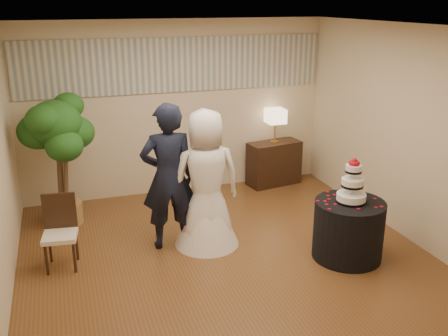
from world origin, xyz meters
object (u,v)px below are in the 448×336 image
object	(u,v)px
groom	(168,177)
cake_table	(348,230)
bride	(206,179)
wedding_cake	(353,180)
ficus_tree	(59,161)
table_lamp	(275,126)
console	(274,163)
side_chair	(60,234)

from	to	relation	value
groom	cake_table	distance (m)	2.34
groom	bride	xyz separation A→B (m)	(0.47, -0.10, -0.05)
wedding_cake	ficus_tree	size ratio (longest dim) A/B	0.29
groom	table_lamp	distance (m)	2.80
groom	ficus_tree	world-z (taller)	groom
cake_table	console	size ratio (longest dim) A/B	0.95
cake_table	table_lamp	world-z (taller)	table_lamp
table_lamp	side_chair	size ratio (longest dim) A/B	0.65
groom	bride	size ratio (longest dim) A/B	1.05
cake_table	wedding_cake	world-z (taller)	wedding_cake
bride	cake_table	size ratio (longest dim) A/B	2.11
groom	cake_table	xyz separation A→B (m)	(2.03, -1.00, -0.58)
console	side_chair	distance (m)	4.03
table_lamp	bride	bearing A→B (deg)	-134.32
console	ficus_tree	bearing A→B (deg)	179.39
groom	table_lamp	bearing A→B (deg)	-139.61
wedding_cake	side_chair	distance (m)	3.55
cake_table	console	distance (m)	2.71
side_chair	cake_table	bearing A→B (deg)	-6.69
groom	side_chair	distance (m)	1.46
table_lamp	ficus_tree	distance (m)	3.56
wedding_cake	cake_table	bearing A→B (deg)	90.00
bride	cake_table	xyz separation A→B (m)	(1.56, -0.90, -0.54)
ficus_tree	side_chair	size ratio (longest dim) A/B	2.13
bride	table_lamp	bearing A→B (deg)	-132.94
cake_table	side_chair	xyz separation A→B (m)	(-3.39, 0.86, 0.07)
bride	side_chair	size ratio (longest dim) A/B	2.04
cake_table	ficus_tree	world-z (taller)	ficus_tree
groom	ficus_tree	xyz separation A→B (m)	(-1.30, 1.15, -0.01)
bride	table_lamp	distance (m)	2.51
ficus_tree	wedding_cake	bearing A→B (deg)	-32.98
cake_table	groom	bearing A→B (deg)	153.68
cake_table	side_chair	size ratio (longest dim) A/B	0.97
side_chair	bride	bearing A→B (deg)	8.94
groom	console	size ratio (longest dim) A/B	2.11
bride	wedding_cake	size ratio (longest dim) A/B	3.24
side_chair	wedding_cake	bearing A→B (deg)	-6.69
cake_table	table_lamp	xyz separation A→B (m)	(0.19, 2.70, 0.67)
table_lamp	side_chair	xyz separation A→B (m)	(-3.58, -1.84, -0.60)
cake_table	table_lamp	size ratio (longest dim) A/B	1.48
bride	ficus_tree	distance (m)	2.16
wedding_cake	table_lamp	bearing A→B (deg)	85.95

